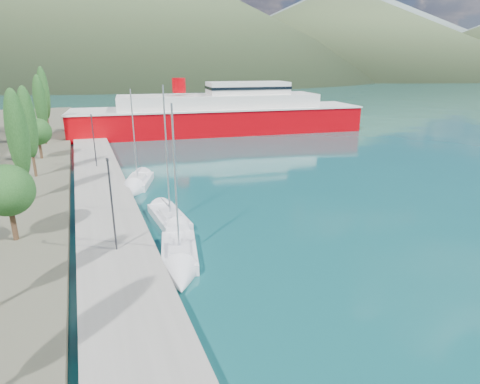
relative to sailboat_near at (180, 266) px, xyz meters
name	(u,v)px	position (x,y,z in m)	size (l,w,h in m)	color
ground	(113,105)	(5.48, 109.50, -0.30)	(1400.00, 1400.00, 0.00)	#124E50
quay	(104,198)	(-3.52, 15.50, 0.10)	(5.00, 88.00, 0.80)	gray
hills_far	(175,16)	(144.06, 608.23, 77.09)	(1480.00, 900.00, 180.00)	slate
hills_near	(194,20)	(103.52, 362.00, 48.88)	(1010.00, 520.00, 115.00)	#415231
tree_row	(25,133)	(-9.89, 21.78, 5.58)	(3.52, 65.23, 11.23)	#47301E
lamp_posts	(111,201)	(-3.52, 3.16, 3.78)	(0.15, 47.48, 6.06)	#2D2D33
sailboat_near	(180,266)	(0.00, 0.00, 0.00)	(3.88, 8.06, 11.13)	silver
sailboat_mid	(176,226)	(1.28, 6.47, -0.01)	(2.71, 8.33, 11.80)	silver
sailboat_far	(135,187)	(-0.30, 18.09, 0.01)	(4.73, 7.82, 10.96)	silver
ferry	(221,115)	(19.65, 48.63, 2.88)	(53.57, 17.42, 10.45)	#B00007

